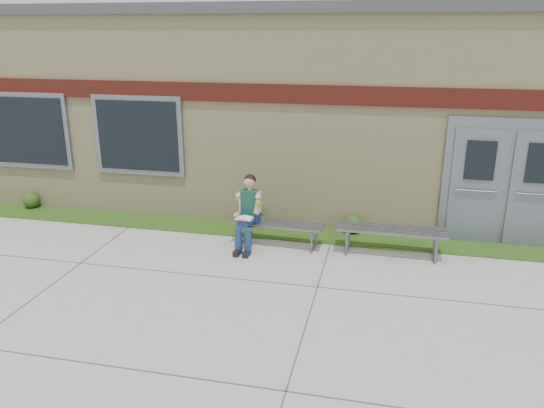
# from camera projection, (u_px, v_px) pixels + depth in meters

# --- Properties ---
(ground) EXTENTS (80.00, 80.00, 0.00)m
(ground) POSITION_uv_depth(u_px,v_px,m) (245.00, 296.00, 7.80)
(ground) COLOR #9E9E99
(ground) RESTS_ON ground
(grass_strip) EXTENTS (16.00, 0.80, 0.02)m
(grass_strip) POSITION_uv_depth(u_px,v_px,m) (281.00, 232.00, 10.21)
(grass_strip) COLOR #224412
(grass_strip) RESTS_ON ground
(school_building) EXTENTS (16.20, 6.22, 4.20)m
(school_building) POSITION_uv_depth(u_px,v_px,m) (310.00, 100.00, 12.69)
(school_building) COLOR beige
(school_building) RESTS_ON ground
(bench_left) EXTENTS (1.69, 0.57, 0.43)m
(bench_left) POSITION_uv_depth(u_px,v_px,m) (278.00, 228.00, 9.53)
(bench_left) COLOR slate
(bench_left) RESTS_ON ground
(bench_right) EXTENTS (1.86, 0.54, 0.48)m
(bench_right) POSITION_uv_depth(u_px,v_px,m) (391.00, 235.00, 9.11)
(bench_right) COLOR slate
(bench_right) RESTS_ON ground
(girl) EXTENTS (0.48, 0.81, 1.32)m
(girl) POSITION_uv_depth(u_px,v_px,m) (248.00, 211.00, 9.34)
(girl) COLOR navy
(girl) RESTS_ON ground
(shrub_west) EXTENTS (0.34, 0.34, 0.34)m
(shrub_west) POSITION_uv_depth(u_px,v_px,m) (31.00, 200.00, 11.53)
(shrub_west) COLOR #224412
(shrub_west) RESTS_ON grass_strip
(shrub_mid) EXTENTS (0.46, 0.46, 0.46)m
(shrub_mid) POSITION_uv_depth(u_px,v_px,m) (250.00, 214.00, 10.50)
(shrub_mid) COLOR #224412
(shrub_mid) RESTS_ON grass_strip
(shrub_east) EXTENTS (0.35, 0.35, 0.35)m
(shrub_east) POSITION_uv_depth(u_px,v_px,m) (352.00, 224.00, 10.10)
(shrub_east) COLOR #224412
(shrub_east) RESTS_ON grass_strip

